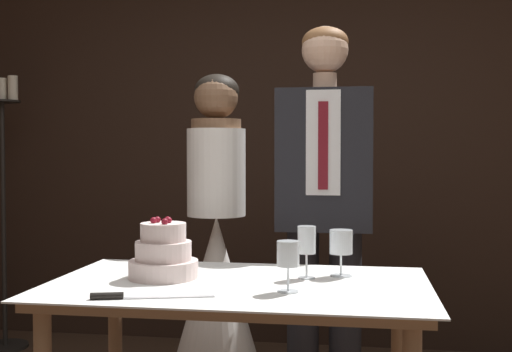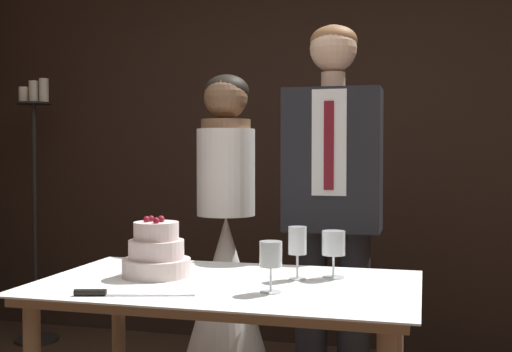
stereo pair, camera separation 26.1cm
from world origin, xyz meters
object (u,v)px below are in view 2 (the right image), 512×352
Objects in this scene: cake_table at (226,309)px; wine_glass_far at (271,256)px; wine_glass_near at (297,243)px; cake_knife at (111,293)px; bride at (226,285)px; candle_stand at (35,208)px; groom at (333,196)px; tiered_cake at (156,254)px; wine_glass_middle at (334,244)px.

wine_glass_far reaches higher than cake_table.
cake_knife is at bearing -141.66° from wine_glass_near.
bride reaches higher than cake_table.
candle_stand is at bearing 139.90° from wine_glass_far.
wine_glass_near is at bearing 80.12° from wine_glass_far.
candle_stand is (-2.04, 0.71, -0.16)m from groom.
candle_stand reaches higher than wine_glass_far.
cake_table is 0.86m from bride.
candle_stand reaches higher than tiered_cake.
tiered_cake is (-0.28, 0.04, 0.18)m from cake_table.
wine_glass_middle is 0.34m from wine_glass_far.
wine_glass_far is at bearing -33.38° from cake_table.
tiered_cake is 0.16× the size of bride.
tiered_cake reaches higher than wine_glass_near.
tiered_cake is 0.50m from wine_glass_far.
cake_knife is at bearing -143.82° from wine_glass_middle.
bride reaches higher than wine_glass_far.
groom reaches higher than wine_glass_middle.
wine_glass_far is at bearing -99.88° from wine_glass_near.
wine_glass_near is (0.52, 0.41, 0.12)m from cake_knife.
tiered_cake is 0.96m from groom.
candle_stand reaches higher than cake_knife.
wine_glass_middle is 0.94m from bride.
bride is at bearing 115.34° from wine_glass_far.
bride is at bearing 73.02° from cake_knife.
candle_stand is (-2.13, 1.37, -0.03)m from wine_glass_middle.
wine_glass_middle is 0.11× the size of bride.
wine_glass_near is at bearing -92.15° from groom.
wine_glass_near is at bearing -154.56° from wine_glass_middle.
cake_table is at bearing -107.45° from groom.
wine_glass_middle reaches higher than wine_glass_far.
wine_glass_far is at bearing -94.10° from groom.
tiered_cake is at bearing -124.43° from groom.
tiered_cake is 0.34m from cake_knife.
groom is (0.54, 0.78, 0.17)m from tiered_cake.
groom reaches higher than tiered_cake.
wine_glass_far is (0.19, -0.13, 0.22)m from cake_table.
wine_glass_middle reaches higher than cake_knife.
groom is (-0.09, 0.65, 0.13)m from wine_glass_middle.
cake_table is 3.53× the size of cake_knife.
wine_glass_near is 1.11× the size of wine_glass_middle.
wine_glass_far is at bearing -64.66° from bride.
cake_knife is 1.98× the size of wine_glass_near.
wine_glass_middle is at bearing -32.64° from candle_stand.
cake_knife is (-0.29, -0.30, 0.10)m from cake_table.
wine_glass_near is 0.13m from wine_glass_middle.
cake_knife is 2.36m from candle_stand.
wine_glass_far is 0.10× the size of candle_stand.
groom is at bearing 87.85° from wine_glass_near.
bride is (-0.61, 0.65, -0.31)m from wine_glass_middle.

